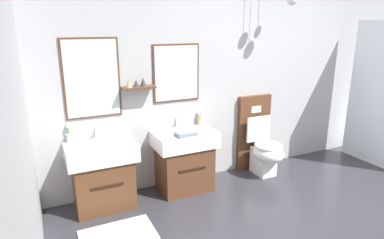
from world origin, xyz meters
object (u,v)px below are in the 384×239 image
Objects in this scene: folded_hand_towel at (186,134)px; vanity_sink_right at (184,158)px; soap_dispenser at (199,119)px; toothbrush_cup at (70,137)px; shower_tray at (383,131)px; toilet at (260,145)px; vanity_sink_left at (103,173)px.

vanity_sink_right is at bearing 74.56° from folded_hand_towel.
folded_hand_towel is at bearing -135.03° from soap_dispenser.
soap_dispenser is at bearing 0.38° from toothbrush_cup.
shower_tray reaches higher than vanity_sink_right.
vanity_sink_right is 4.25× the size of soap_dispenser.
toilet is (1.10, 0.01, -0.00)m from vanity_sink_right.
toilet is 4.55× the size of folded_hand_towel.
toothbrush_cup is 0.11× the size of shower_tray.
toilet reaches higher than folded_hand_towel.
soap_dispenser reaches higher than folded_hand_towel.
toothbrush_cup is at bearing 148.49° from vanity_sink_left.
vanity_sink_left is 0.71× the size of toilet.
toilet is at bearing 7.49° from folded_hand_towel.
vanity_sink_right is 1.28m from toothbrush_cup.
folded_hand_towel is (-1.14, -0.15, 0.36)m from toilet.
vanity_sink_left is at bearing 170.86° from folded_hand_towel.
vanity_sink_right is 0.36× the size of shower_tray.
soap_dispenser is 0.09× the size of shower_tray.
vanity_sink_left is 0.94m from vanity_sink_right.
soap_dispenser is 0.76× the size of folded_hand_towel.
vanity_sink_left is at bearing -171.80° from soap_dispenser.
vanity_sink_left and vanity_sink_right have the same top height.
toothbrush_cup is 1.49m from soap_dispenser.
toilet is 5.98× the size of soap_dispenser.
folded_hand_towel is (-0.32, -0.32, -0.05)m from soap_dispenser.
vanity_sink_left is 0.36× the size of shower_tray.
shower_tray reaches higher than folded_hand_towel.
vanity_sink_left is 2.04m from toilet.
vanity_sink_right is at bearing 0.00° from vanity_sink_left.
folded_hand_towel reaches higher than vanity_sink_left.
shower_tray reaches higher than vanity_sink_left.
vanity_sink_left is 0.98m from folded_hand_towel.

